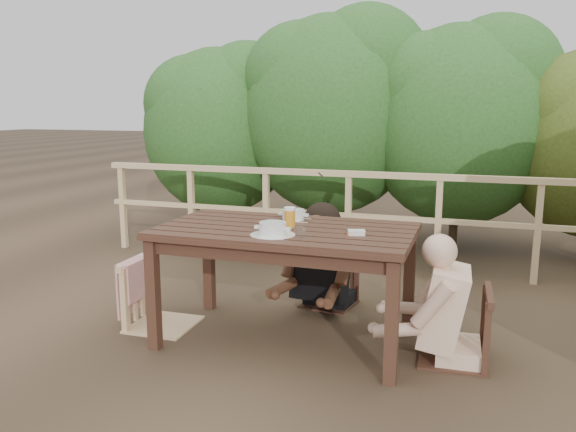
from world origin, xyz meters
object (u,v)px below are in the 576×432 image
(chair_far, at_px, (330,257))
(soup_near, at_px, (273,230))
(bread_roll, at_px, (277,232))
(chair_right, at_px, (457,292))
(tumbler, at_px, (300,233))
(diner_right, at_px, (464,258))
(beer_glass, at_px, (290,218))
(table, at_px, (286,286))
(soup_far, at_px, (294,216))
(chair_left, at_px, (161,264))
(woman, at_px, (331,225))
(butter_tub, at_px, (356,234))

(chair_far, relative_size, soup_near, 2.78)
(bread_roll, bearing_deg, chair_right, 13.62)
(soup_near, relative_size, tumbler, 3.69)
(diner_right, xyz_separation_m, beer_glass, (-1.17, -0.02, 0.19))
(table, xyz_separation_m, soup_far, (-0.03, 0.28, 0.45))
(soup_near, xyz_separation_m, tumbler, (0.19, 0.01, -0.01))
(chair_left, height_order, woman, woman)
(woman, xyz_separation_m, butter_tub, (0.40, -0.92, 0.15))
(table, distance_m, butter_tub, 0.67)
(chair_left, bearing_deg, bread_roll, -102.20)
(soup_near, xyz_separation_m, soup_far, (-0.03, 0.52, -0.00))
(chair_left, distance_m, tumbler, 1.22)
(tumbler, xyz_separation_m, butter_tub, (0.34, 0.16, -0.02))
(chair_left, distance_m, bread_roll, 1.07)
(tumbler, bearing_deg, beer_glass, 120.79)
(woman, height_order, bread_roll, woman)
(table, bearing_deg, butter_tub, -8.46)
(soup_far, xyz_separation_m, butter_tub, (0.55, -0.36, -0.02))
(bread_roll, height_order, tumbler, tumbler)
(chair_left, bearing_deg, butter_tub, -92.86)
(soup_near, bearing_deg, butter_tub, 17.36)
(woman, height_order, beer_glass, woman)
(table, height_order, bread_roll, bread_roll)
(chair_right, xyz_separation_m, diner_right, (0.03, 0.00, 0.23))
(bread_roll, height_order, butter_tub, bread_roll)
(table, bearing_deg, chair_right, 2.48)
(chair_left, relative_size, beer_glass, 6.30)
(beer_glass, bearing_deg, soup_far, 102.14)
(woman, height_order, diner_right, diner_right)
(chair_left, xyz_separation_m, diner_right, (2.16, 0.09, 0.21))
(chair_far, height_order, butter_tub, butter_tub)
(chair_far, height_order, bread_roll, bread_roll)
(woman, distance_m, soup_near, 1.10)
(chair_far, xyz_separation_m, chair_right, (1.05, -0.77, 0.05))
(beer_glass, bearing_deg, chair_left, -176.09)
(chair_far, distance_m, beer_glass, 0.93)
(woman, xyz_separation_m, diner_right, (1.08, -0.79, 0.01))
(beer_glass, bearing_deg, butter_tub, -12.06)
(chair_right, bearing_deg, butter_tub, -81.18)
(chair_far, xyz_separation_m, tumbler, (0.07, -1.05, 0.44))
(chair_left, xyz_separation_m, tumbler, (1.15, -0.20, 0.37))
(chair_left, xyz_separation_m, chair_far, (1.08, 0.86, -0.07))
(chair_far, bearing_deg, butter_tub, -56.88)
(tumbler, bearing_deg, table, 127.10)
(diner_right, bearing_deg, beer_glass, 88.75)
(chair_right, bearing_deg, chair_far, -128.50)
(chair_left, distance_m, butter_tub, 1.53)
(beer_glass, bearing_deg, diner_right, 1.04)
(table, bearing_deg, beer_glass, 55.19)
(table, distance_m, chair_far, 0.83)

